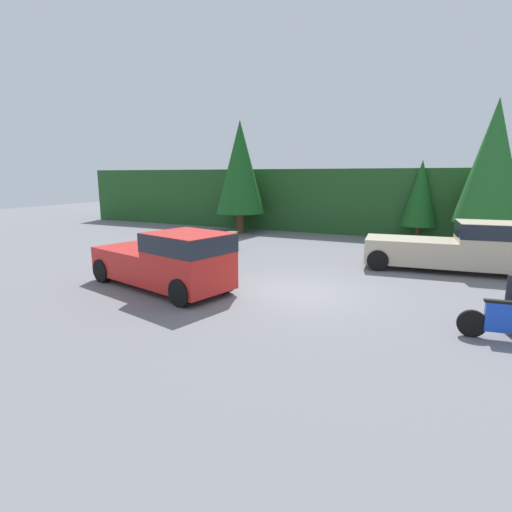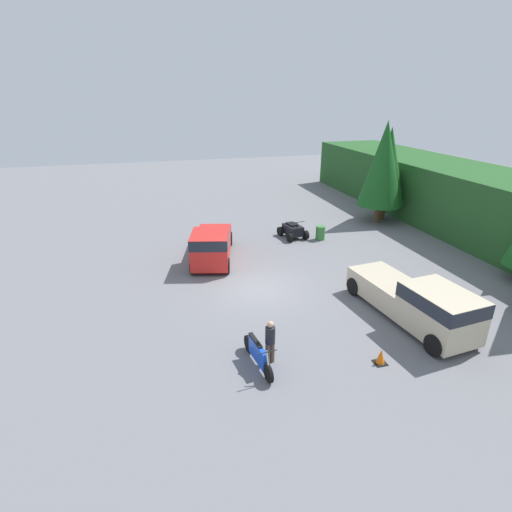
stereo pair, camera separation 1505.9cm
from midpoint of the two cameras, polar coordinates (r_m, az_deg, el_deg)
ground_plane at (r=14.40m, az=-24.66°, el=-14.86°), size 80.00×80.00×0.00m
hillside_backdrop at (r=26.46m, az=2.31°, el=2.49°), size 44.00×6.00×4.03m
tree_left at (r=27.35m, az=-17.63°, el=6.09°), size 2.87×2.87×6.52m
tree_mid_left at (r=26.47m, az=-17.89°, el=6.51°), size 3.07×3.07×6.98m
tree_mid_right at (r=22.47m, az=5.44°, el=2.45°), size 1.97×1.97×4.48m
tree_right at (r=20.16m, az=13.02°, el=5.91°), size 3.21×3.21×7.29m
pickup_truck_red at (r=16.29m, az=-37.72°, el=-9.36°), size 5.51×3.16×1.93m
pickup_truck_second at (r=15.31m, az=3.12°, el=-8.09°), size 6.17×2.59×1.93m
quad_atv at (r=21.31m, az=-27.18°, el=-5.27°), size 2.07×1.61×1.18m
steel_barrel at (r=21.62m, az=-22.59°, el=-4.71°), size 0.58×0.58×0.88m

